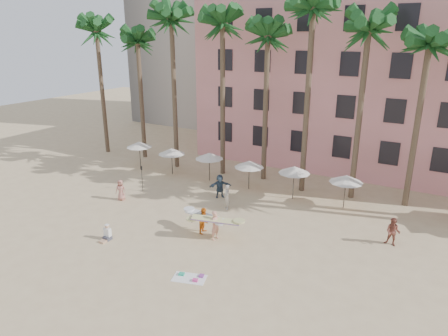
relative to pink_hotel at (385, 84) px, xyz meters
name	(u,v)px	position (x,y,z in m)	size (l,w,h in m)	color
ground	(169,260)	(-7.00, -26.00, -8.00)	(120.00, 120.00, 0.00)	#D1B789
pink_hotel	(385,84)	(0.00, 0.00, 0.00)	(35.00, 14.00, 16.00)	pink
palm_row	(283,29)	(-6.49, -11.00, 4.97)	(44.40, 5.40, 16.30)	brown
umbrella_row	(228,160)	(-10.00, -13.50, -5.67)	(22.50, 2.70, 2.73)	#332B23
beach_towel	(190,278)	(-4.89, -26.88, -7.97)	(2.01, 1.48, 0.14)	white
carrier_yellow	(215,224)	(-5.94, -22.46, -6.92)	(3.07, 1.89, 1.96)	#E0977E
carrier_white	(204,219)	(-7.06, -22.03, -7.06)	(3.07, 1.44, 1.76)	orange
beachgoers	(239,198)	(-6.76, -17.59, -7.07)	(20.78, 5.60, 1.93)	brown
paddle	(142,175)	(-15.58, -18.33, -6.59)	(0.18, 0.04, 2.23)	black
seated_man	(107,235)	(-11.94, -26.01, -7.64)	(0.46, 0.81, 1.05)	#3F3F4C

